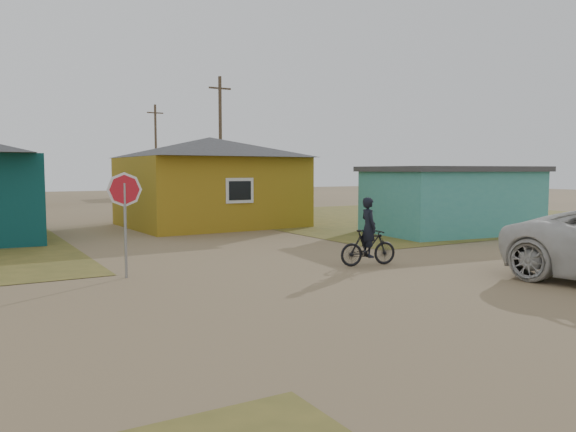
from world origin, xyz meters
The scene contains 9 objects.
ground centered at (0.00, 0.00, 0.00)m, with size 120.00×120.00×0.00m, color #89714F.
grass_ne centered at (14.00, 13.00, 0.01)m, with size 20.00×18.00×0.00m, color olive.
house_yellow centered at (2.50, 14.00, 2.00)m, with size 7.72×6.76×3.90m.
shed_turquoise centered at (9.50, 6.50, 1.31)m, with size 6.71×4.93×2.60m.
house_beige_east centered at (10.00, 40.00, 1.86)m, with size 6.95×6.05×3.60m.
utility_pole_near centered at (6.50, 22.00, 4.14)m, with size 1.40×0.20×8.00m.
utility_pole_far centered at (7.50, 38.00, 4.14)m, with size 1.40×0.20×8.00m.
stop_sign centered at (-3.87, 3.62, 1.78)m, with size 0.73×0.37×2.41m.
cyclist centered at (1.94, 2.13, 0.64)m, with size 1.62×0.72×1.76m.
Camera 1 is at (-7.08, -9.18, 2.46)m, focal length 35.00 mm.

